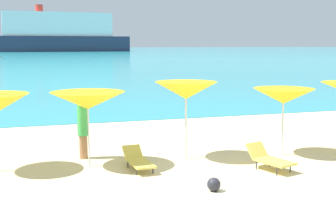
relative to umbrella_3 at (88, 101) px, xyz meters
name	(u,v)px	position (x,y,z in m)	size (l,w,h in m)	color
ground_plane	(132,124)	(2.85, 6.99, -1.96)	(50.00, 100.00, 0.30)	beige
ocean_water	(30,51)	(2.85, 226.84, -1.80)	(650.00, 440.00, 0.02)	#2DADBC
umbrella_3	(88,101)	(0.00, 0.00, 0.00)	(2.20, 2.20, 2.05)	silver
umbrella_4	(186,91)	(2.81, 0.02, 0.18)	(1.85, 1.85, 2.25)	silver
umbrella_5	(284,96)	(5.72, -0.46, -0.03)	(1.92, 1.92, 2.02)	silver
lounge_chair_2	(269,158)	(4.52, -1.79, -1.51)	(0.96, 1.44, 0.64)	#D8BF4C
lounge_chair_5	(138,160)	(1.21, -0.66, -1.57)	(0.59, 1.56, 0.51)	#D8BF4C
beachgoer_0	(83,126)	(-0.04, 0.94, -0.86)	(0.32, 0.32, 1.79)	#A3704C
beach_ball	(214,184)	(2.39, -3.02, -1.66)	(0.32, 0.32, 0.32)	#26262D
cruise_ship	(58,34)	(14.23, 195.41, 5.70)	(62.33, 11.97, 19.94)	#262D47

